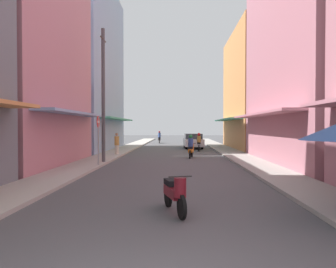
# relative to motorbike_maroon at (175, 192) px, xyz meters

# --- Properties ---
(ground_plane) EXTENTS (119.55, 119.55, 0.00)m
(ground_plane) POSITION_rel_motorbike_maroon_xyz_m (-0.29, 18.54, -0.50)
(ground_plane) COLOR #4C4C4F
(sidewalk_left) EXTENTS (1.94, 62.34, 0.12)m
(sidewalk_left) POSITION_rel_motorbike_maroon_xyz_m (-4.86, 18.54, -0.44)
(sidewalk_left) COLOR #ADA89E
(sidewalk_left) RESTS_ON ground
(sidewalk_right) EXTENTS (1.94, 62.34, 0.12)m
(sidewalk_right) POSITION_rel_motorbike_maroon_xyz_m (4.28, 18.54, -0.44)
(sidewalk_right) COLOR #9E9991
(sidewalk_right) RESTS_ON ground
(building_left_mid) EXTENTS (7.05, 10.07, 10.99)m
(building_left_mid) POSITION_rel_motorbike_maroon_xyz_m (-8.83, 9.58, 4.99)
(building_left_mid) COLOR #B7727F
(building_left_mid) RESTS_ON ground
(building_left_far) EXTENTS (7.05, 12.90, 14.72)m
(building_left_far) POSITION_rel_motorbike_maroon_xyz_m (-8.83, 21.77, 6.85)
(building_left_far) COLOR #8CA5CC
(building_left_far) RESTS_ON ground
(building_right_mid) EXTENTS (7.05, 12.87, 13.17)m
(building_right_mid) POSITION_rel_motorbike_maroon_xyz_m (8.24, 11.21, 6.08)
(building_right_mid) COLOR #B7727F
(building_right_mid) RESTS_ON ground
(building_right_far) EXTENTS (7.05, 12.49, 11.11)m
(building_right_far) POSITION_rel_motorbike_maroon_xyz_m (8.24, 24.28, 5.04)
(building_right_far) COLOR #D88C4C
(building_right_far) RESTS_ON ground
(motorbike_maroon) EXTENTS (0.69, 1.76, 0.96)m
(motorbike_maroon) POSITION_rel_motorbike_maroon_xyz_m (0.00, 0.00, 0.00)
(motorbike_maroon) COLOR black
(motorbike_maroon) RESTS_ON ground
(motorbike_black) EXTENTS (0.55, 1.81, 1.58)m
(motorbike_black) POSITION_rel_motorbike_maroon_xyz_m (-2.35, 35.35, 0.20)
(motorbike_black) COLOR black
(motorbike_black) RESTS_ON ground
(motorbike_orange) EXTENTS (0.57, 1.80, 1.58)m
(motorbike_orange) POSITION_rel_motorbike_maroon_xyz_m (0.95, 14.58, 0.20)
(motorbike_orange) COLOR black
(motorbike_orange) RESTS_ON ground
(motorbike_silver) EXTENTS (0.55, 1.81, 1.58)m
(motorbike_silver) POSITION_rel_motorbike_maroon_xyz_m (1.88, 21.10, 0.20)
(motorbike_silver) COLOR black
(motorbike_silver) RESTS_ON ground
(parked_car) EXTENTS (1.91, 4.16, 1.45)m
(parked_car) POSITION_rel_motorbike_maroon_xyz_m (1.55, 24.72, 0.24)
(parked_car) COLOR silver
(parked_car) RESTS_ON ground
(pedestrian_crossing) EXTENTS (0.34, 0.34, 1.67)m
(pedestrian_crossing) POSITION_rel_motorbike_maroon_xyz_m (-4.37, 16.10, 0.33)
(pedestrian_crossing) COLOR beige
(pedestrian_crossing) RESTS_ON ground
(utility_pole) EXTENTS (0.20, 1.20, 7.62)m
(utility_pole) POSITION_rel_motorbike_maroon_xyz_m (-4.14, 10.76, 3.38)
(utility_pole) COLOR #4C4C4F
(utility_pole) RESTS_ON ground
(street_sign_no_entry) EXTENTS (0.07, 0.60, 2.65)m
(street_sign_no_entry) POSITION_rel_motorbike_maroon_xyz_m (-4.04, 9.13, 1.21)
(street_sign_no_entry) COLOR gray
(street_sign_no_entry) RESTS_ON ground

